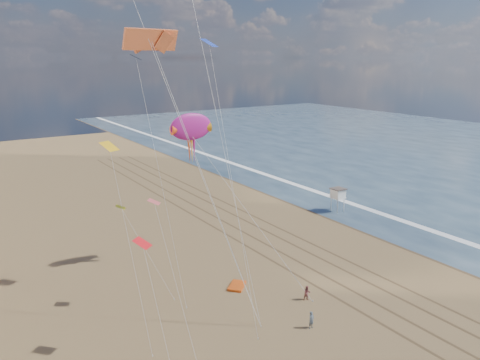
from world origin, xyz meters
The scene contains 10 objects.
ground centered at (0.00, 0.00, 0.00)m, with size 260.00×260.00×0.00m, color brown.
wet_sand centered at (19.00, 40.00, 0.00)m, with size 260.00×260.00×0.00m, color #42301E.
foam centered at (23.20, 40.00, 0.00)m, with size 260.00×260.00×0.00m, color white.
tracks centered at (2.55, 30.00, 0.01)m, with size 7.68×120.00×0.01m.
lifeguard_stand centered at (18.38, 31.93, 2.85)m, with size 2.05×2.05×3.69m.
grounded_kite centered at (-8.20, 19.73, 0.13)m, with size 2.29×1.46×0.26m, color #DE4F12.
show_kite centered at (-8.90, 27.71, 15.81)m, with size 5.00×7.85×21.45m.
kite_flyer_a centered at (-6.91, 9.74, 0.80)m, with size 0.58×0.38×1.60m, color slate.
kite_flyer_b centered at (-3.92, 13.67, 0.75)m, with size 0.73×0.57×1.50m, color brown.
small_kites centered at (-15.86, 22.97, 16.11)m, with size 12.23×19.09×18.21m.
Camera 1 is at (-32.34, -17.30, 23.10)m, focal length 35.00 mm.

